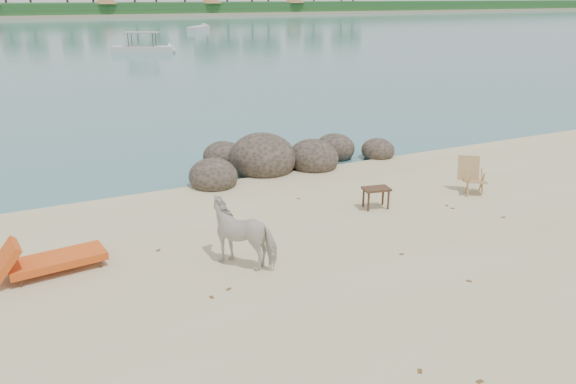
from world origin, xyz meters
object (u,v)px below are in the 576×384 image
deck_chair (475,177)px  boulders (277,159)px  side_table (376,199)px  lounge_chair (57,256)px  cow (245,233)px

deck_chair → boulders: bearing=162.9°
side_table → lounge_chair: size_ratio=0.30×
cow → lounge_chair: cow is taller
deck_chair → cow: bearing=-136.9°
boulders → cow: cow is taller
cow → side_table: (3.72, 1.23, -0.35)m
side_table → deck_chair: deck_chair is taller
side_table → deck_chair: size_ratio=0.68×
lounge_chair → deck_chair: size_ratio=2.30×
cow → side_table: cow is taller
boulders → side_table: bearing=-81.5°
cow → deck_chair: 6.57m
lounge_chair → deck_chair: 9.61m
boulders → deck_chair: bearing=-51.5°
boulders → lounge_chair: size_ratio=3.21×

